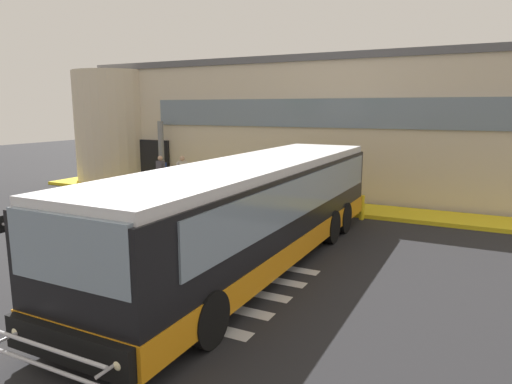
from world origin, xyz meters
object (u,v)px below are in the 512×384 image
safety_bollard_yellow (362,207)px  passenger_near_column (161,171)px  bus_main_foreground (255,214)px  entry_support_column (161,154)px  passenger_by_doorway (183,172)px

safety_bollard_yellow → passenger_near_column: bearing=175.7°
passenger_near_column → safety_bollard_yellow: (9.69, -0.73, -0.66)m
bus_main_foreground → safety_bollard_yellow: size_ratio=13.74×
bus_main_foreground → passenger_near_column: bus_main_foreground is taller
passenger_near_column → safety_bollard_yellow: 9.73m
entry_support_column → passenger_by_doorway: entry_support_column is taller
bus_main_foreground → safety_bollard_yellow: bus_main_foreground is taller
bus_main_foreground → safety_bollard_yellow: bearing=78.4°
passenger_by_doorway → safety_bollard_yellow: passenger_by_doorway is taller
passenger_near_column → safety_bollard_yellow: bearing=-4.3°
entry_support_column → passenger_near_column: (0.80, -1.07, -0.65)m
entry_support_column → safety_bollard_yellow: entry_support_column is taller
bus_main_foreground → passenger_by_doorway: bus_main_foreground is taller
bus_main_foreground → passenger_by_doorway: (-7.47, 7.18, -0.26)m
bus_main_foreground → passenger_near_column: 10.84m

